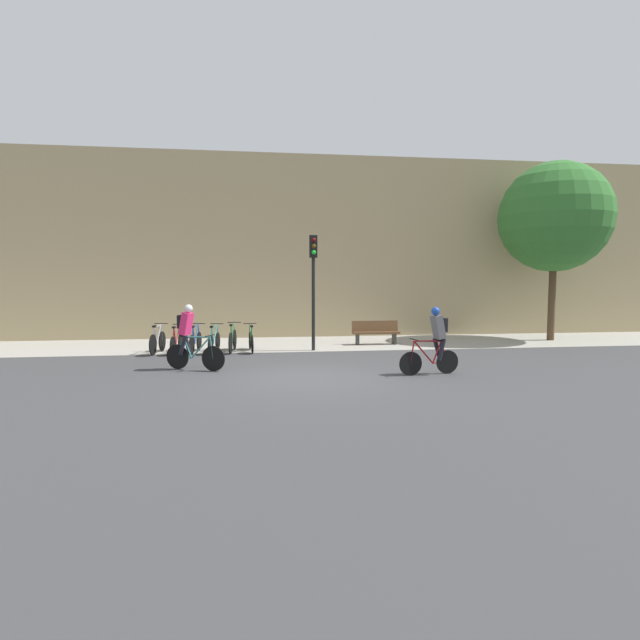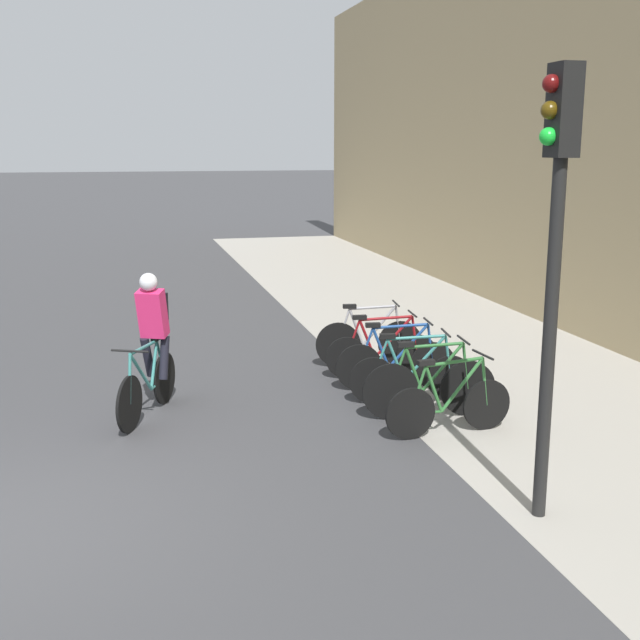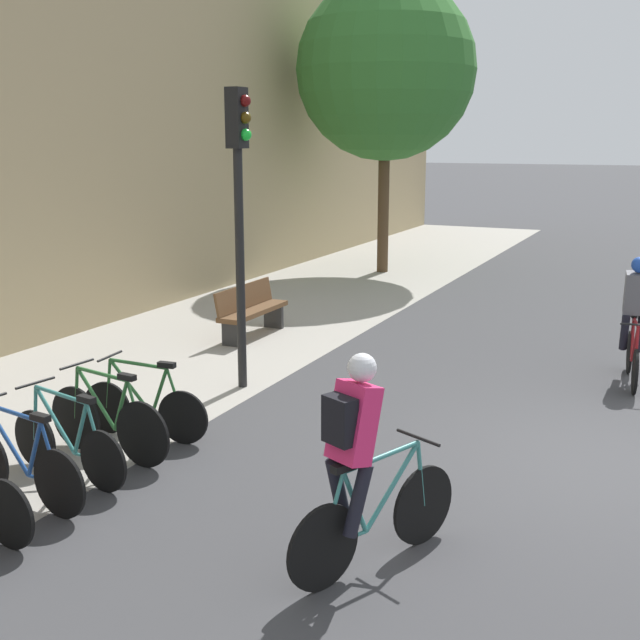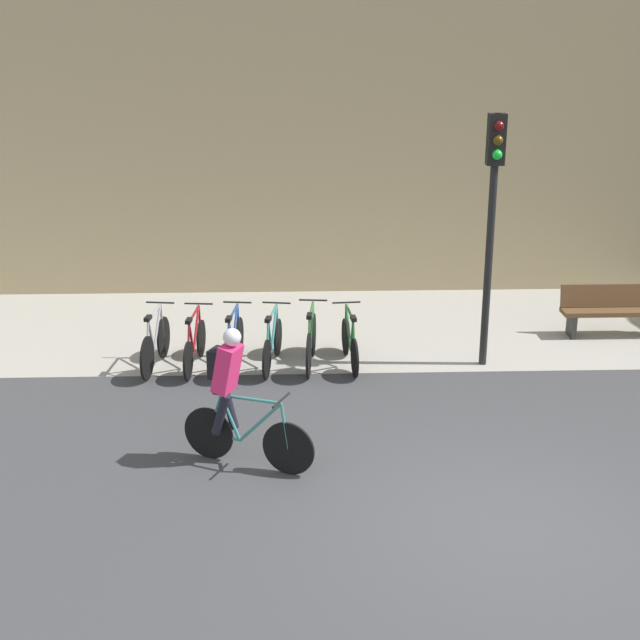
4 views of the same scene
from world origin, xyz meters
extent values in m
plane|color=#3D3D3F|center=(0.00, 0.00, 0.00)|extent=(200.00, 200.00, 0.00)
cube|color=#A39E93|center=(0.00, 6.75, 0.00)|extent=(44.00, 4.50, 0.01)
cylinder|color=black|center=(-2.38, 1.27, 0.34)|extent=(0.63, 0.32, 0.68)
cylinder|color=black|center=(-3.38, 1.73, 0.34)|extent=(0.63, 0.32, 0.68)
cylinder|color=teal|center=(-2.72, 1.42, 0.62)|extent=(0.56, 0.29, 0.62)
cylinder|color=teal|center=(-3.09, 1.59, 0.61)|extent=(0.27, 0.15, 0.58)
cylinder|color=teal|center=(-2.83, 1.47, 0.91)|extent=(0.76, 0.38, 0.07)
cylinder|color=teal|center=(-3.18, 1.63, 0.33)|extent=(0.41, 0.21, 0.05)
cylinder|color=teal|center=(-3.29, 1.69, 0.62)|extent=(0.22, 0.12, 0.56)
cylinder|color=teal|center=(-2.42, 1.28, 0.63)|extent=(0.13, 0.08, 0.59)
cylinder|color=black|center=(-2.46, 1.30, 0.96)|extent=(0.22, 0.43, 0.03)
cube|color=black|center=(-3.20, 1.64, 0.93)|extent=(0.22, 0.16, 0.06)
cube|color=#E52866|center=(-3.11, 1.60, 1.26)|extent=(0.42, 0.42, 0.63)
sphere|color=silver|center=(-3.03, 1.57, 1.67)|extent=(0.29, 0.29, 0.22)
cylinder|color=black|center=(-3.20, 1.52, 0.69)|extent=(0.30, 0.21, 0.56)
cylinder|color=black|center=(-3.11, 1.72, 0.69)|extent=(0.26, 0.20, 0.56)
cube|color=black|center=(-3.23, 1.66, 1.31)|extent=(0.24, 0.29, 0.36)
cylinder|color=black|center=(2.66, -0.05, 0.31)|extent=(0.62, 0.12, 0.62)
cylinder|color=black|center=(3.70, 0.09, 0.31)|extent=(0.62, 0.12, 0.62)
cylinder|color=maroon|center=(3.01, 0.00, 0.59)|extent=(0.57, 0.12, 0.62)
cylinder|color=maroon|center=(3.40, 0.05, 0.58)|extent=(0.27, 0.08, 0.58)
cylinder|color=maroon|center=(3.13, 0.01, 0.87)|extent=(0.77, 0.15, 0.07)
cylinder|color=maroon|center=(3.49, 0.06, 0.30)|extent=(0.42, 0.09, 0.05)
cylinder|color=maroon|center=(3.61, 0.08, 0.58)|extent=(0.22, 0.06, 0.56)
cylinder|color=maroon|center=(2.70, -0.05, 0.60)|extent=(0.12, 0.05, 0.59)
cylinder|color=black|center=(2.75, -0.04, 0.93)|extent=(0.09, 0.46, 0.03)
cube|color=black|center=(3.51, 0.07, 0.90)|extent=(0.21, 0.11, 0.06)
cube|color=#5B5B60|center=(3.41, 0.05, 1.23)|extent=(0.36, 0.36, 0.63)
sphere|color=#1E47AD|center=(3.33, 0.04, 1.64)|extent=(0.25, 0.25, 0.22)
cylinder|color=black|center=(3.45, 0.17, 0.65)|extent=(0.29, 0.15, 0.56)
cube|color=black|center=(3.55, 0.07, 1.28)|extent=(0.17, 0.28, 0.36)
cylinder|color=black|center=(-3.91, 4.34, 0.30)|extent=(0.10, 0.61, 0.61)
cylinder|color=black|center=(-3.31, 4.35, 0.32)|extent=(0.11, 0.65, 0.65)
cylinder|color=#1E478C|center=(-3.22, 5.03, 0.61)|extent=(0.11, 0.57, 0.62)
cylinder|color=#1E478C|center=(-3.27, 4.65, 0.59)|extent=(0.07, 0.27, 0.58)
cylinder|color=#1E478C|center=(-3.24, 4.92, 0.89)|extent=(0.13, 0.77, 0.07)
cylinder|color=#1E478C|center=(-3.28, 4.55, 0.32)|extent=(0.08, 0.42, 0.05)
cylinder|color=#1E478C|center=(-3.29, 4.44, 0.60)|extent=(0.06, 0.22, 0.56)
cube|color=black|center=(-3.28, 4.53, 0.91)|extent=(0.10, 0.21, 0.06)
cylinder|color=black|center=(-2.54, 5.37, 0.31)|extent=(0.13, 0.62, 0.62)
cylinder|color=black|center=(-2.71, 4.36, 0.31)|extent=(0.13, 0.62, 0.62)
cylinder|color=teal|center=(-2.60, 5.03, 0.59)|extent=(0.13, 0.56, 0.62)
cylinder|color=teal|center=(-2.66, 4.65, 0.58)|extent=(0.08, 0.27, 0.58)
cylinder|color=teal|center=(-2.62, 4.91, 0.87)|extent=(0.16, 0.76, 0.07)
cylinder|color=teal|center=(-2.68, 4.56, 0.30)|extent=(0.10, 0.41, 0.05)
cylinder|color=teal|center=(-2.69, 4.45, 0.58)|extent=(0.07, 0.22, 0.56)
cylinder|color=teal|center=(-2.55, 5.33, 0.60)|extent=(0.05, 0.12, 0.59)
cylinder|color=black|center=(-2.56, 5.29, 0.93)|extent=(0.46, 0.10, 0.03)
cube|color=black|center=(-2.68, 4.54, 0.90)|extent=(0.11, 0.21, 0.06)
cylinder|color=black|center=(-1.96, 5.35, 0.35)|extent=(0.11, 0.71, 0.71)
cylinder|color=black|center=(-2.06, 4.38, 0.35)|extent=(0.11, 0.71, 0.71)
cylinder|color=#2D6B33|center=(-1.99, 5.02, 0.63)|extent=(0.10, 0.54, 0.62)
cylinder|color=#2D6B33|center=(-2.03, 4.66, 0.62)|extent=(0.07, 0.25, 0.58)
cylinder|color=#2D6B33|center=(-2.00, 4.91, 0.92)|extent=(0.12, 0.72, 0.07)
cylinder|color=#2D6B33|center=(-2.04, 4.57, 0.34)|extent=(0.07, 0.39, 0.05)
cylinder|color=#2D6B33|center=(-2.05, 4.47, 0.63)|extent=(0.05, 0.21, 0.56)
cylinder|color=#2D6B33|center=(-1.96, 5.31, 0.64)|extent=(0.05, 0.12, 0.58)
cylinder|color=black|center=(-1.97, 5.27, 0.97)|extent=(0.46, 0.08, 0.03)
cube|color=black|center=(-2.04, 4.55, 0.94)|extent=(0.10, 0.21, 0.06)
cylinder|color=black|center=(-1.43, 5.36, 0.31)|extent=(0.09, 0.61, 0.61)
cylinder|color=black|center=(-1.35, 4.37, 0.31)|extent=(0.09, 0.61, 0.61)
cylinder|color=#2D6B33|center=(-1.41, 5.02, 0.59)|extent=(0.09, 0.55, 0.62)
cylinder|color=#2D6B33|center=(-1.37, 4.66, 0.57)|extent=(0.06, 0.26, 0.58)
cylinder|color=#2D6B33|center=(-1.40, 4.91, 0.87)|extent=(0.10, 0.73, 0.07)
cylinder|color=#2D6B33|center=(-1.37, 4.57, 0.30)|extent=(0.07, 0.40, 0.05)
cylinder|color=#2D6B33|center=(-1.36, 4.46, 0.58)|extent=(0.05, 0.21, 0.56)
cylinder|color=#2D6B33|center=(-1.43, 5.32, 0.60)|extent=(0.05, 0.12, 0.58)
cylinder|color=black|center=(-1.43, 5.28, 0.93)|extent=(0.46, 0.07, 0.03)
cube|color=black|center=(-1.36, 4.55, 0.90)|extent=(0.10, 0.21, 0.06)
cylinder|color=black|center=(0.75, 4.84, 1.98)|extent=(0.12, 0.12, 3.96)
cube|color=black|center=(0.75, 4.84, 3.58)|extent=(0.26, 0.20, 0.76)
sphere|color=#590C0C|center=(0.75, 4.71, 3.79)|extent=(0.15, 0.15, 0.15)
sphere|color=#4C380A|center=(0.75, 4.71, 3.58)|extent=(0.15, 0.15, 0.15)
sphere|color=green|center=(0.75, 4.71, 3.37)|extent=(0.15, 0.15, 0.15)
cube|color=brown|center=(3.29, 6.09, 0.45)|extent=(1.78, 0.40, 0.08)
cube|color=brown|center=(3.29, 6.27, 0.69)|extent=(1.78, 0.12, 0.40)
cube|color=#2D2D2D|center=(2.57, 6.09, 0.23)|extent=(0.08, 0.36, 0.45)
cube|color=#2D2D2D|center=(4.00, 6.09, 0.23)|extent=(0.08, 0.36, 0.45)
cylinder|color=#4C3823|center=(10.67, 6.52, 1.77)|extent=(0.28, 0.28, 3.53)
sphere|color=#33702D|center=(10.67, 6.52, 4.95)|extent=(4.36, 4.36, 4.36)
camera|label=1|loc=(-1.30, -12.21, 2.44)|focal=28.00mm
camera|label=2|loc=(6.83, 1.26, 3.30)|focal=45.00mm
camera|label=3|loc=(-8.35, -0.55, 3.33)|focal=45.00mm
camera|label=4|loc=(-2.34, -8.45, 5.23)|focal=50.00mm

